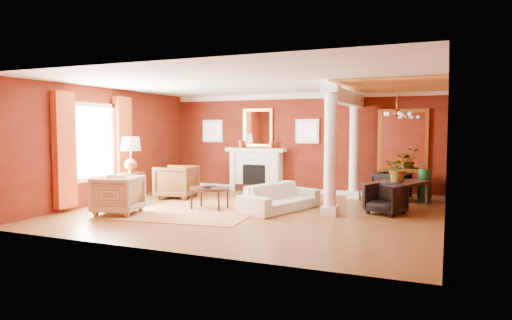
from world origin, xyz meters
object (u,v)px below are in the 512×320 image
at_px(armchair_leopard, 176,180).
at_px(sofa, 280,193).
at_px(coffee_table, 210,189).
at_px(side_table, 131,158).
at_px(armchair_stripe, 118,193).
at_px(dining_table, 398,187).

bearing_deg(armchair_leopard, sofa, 70.30).
relative_size(coffee_table, side_table, 0.61).
xyz_separation_m(armchair_stripe, dining_table, (5.57, 3.33, 0.01)).
distance_m(armchair_stripe, side_table, 1.54).
xyz_separation_m(sofa, dining_table, (2.42, 1.56, 0.07)).
bearing_deg(coffee_table, sofa, 16.34).
bearing_deg(sofa, dining_table, -39.49).
distance_m(coffee_table, dining_table, 4.48).
bearing_deg(side_table, sofa, 8.10).
relative_size(armchair_leopard, dining_table, 0.57).
height_order(armchair_stripe, side_table, side_table).
relative_size(sofa, side_table, 1.26).
xyz_separation_m(armchair_leopard, coffee_table, (1.63, -1.13, -0.03)).
bearing_deg(armchair_stripe, armchair_leopard, 167.60).
xyz_separation_m(coffee_table, side_table, (-2.17, -0.07, 0.68)).
bearing_deg(armchair_leopard, side_table, -32.32).
xyz_separation_m(side_table, dining_table, (6.17, 2.09, -0.66)).
bearing_deg(dining_table, armchair_stripe, 144.14).
relative_size(sofa, armchair_stripe, 2.24).
xyz_separation_m(sofa, side_table, (-3.75, -0.53, 0.73)).
bearing_deg(armchair_leopard, armchair_stripe, -6.61).
height_order(armchair_leopard, dining_table, armchair_leopard).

